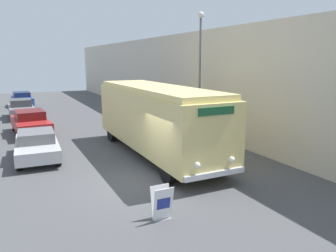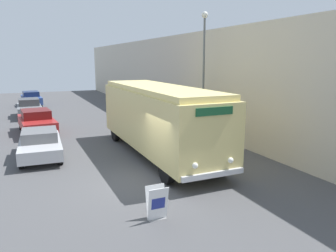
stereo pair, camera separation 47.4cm
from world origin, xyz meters
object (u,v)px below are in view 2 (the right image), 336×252
at_px(parked_car_mid, 37,121).
at_px(sign_board, 157,203).
at_px(streetlamp, 204,60).
at_px(parked_car_near, 40,144).
at_px(parked_car_far, 29,108).
at_px(parked_car_distant, 31,99).
at_px(vintage_bus, 158,117).

bearing_deg(parked_car_mid, sign_board, -83.49).
xyz_separation_m(streetlamp, parked_car_near, (-9.06, -0.13, -3.95)).
bearing_deg(parked_car_far, sign_board, -82.96).
distance_m(sign_board, parked_car_distant, 27.91).
relative_size(parked_car_far, parked_car_distant, 0.96).
relative_size(streetlamp, parked_car_mid, 1.54).
relative_size(sign_board, parked_car_far, 0.23).
distance_m(sign_board, streetlamp, 11.15).
bearing_deg(parked_car_distant, streetlamp, -68.96).
bearing_deg(parked_car_near, vintage_bus, -16.43).
bearing_deg(vintage_bus, parked_car_distant, 103.37).
bearing_deg(parked_car_distant, parked_car_mid, -93.72).
height_order(sign_board, parked_car_far, parked_car_far).
distance_m(vintage_bus, streetlamp, 5.00).
distance_m(sign_board, parked_car_far, 21.01).
bearing_deg(parked_car_far, parked_car_near, -90.30).
relative_size(vintage_bus, sign_board, 10.15).
distance_m(streetlamp, parked_car_distant, 21.82).
bearing_deg(vintage_bus, parked_car_far, 110.68).
relative_size(streetlamp, parked_car_near, 1.66).
distance_m(vintage_bus, sign_board, 6.88).
xyz_separation_m(vintage_bus, parked_car_far, (-5.51, 14.60, -1.18)).
bearing_deg(streetlamp, vintage_bus, -151.33).
xyz_separation_m(vintage_bus, parked_car_near, (-5.37, 1.89, -1.24)).
relative_size(parked_car_near, parked_car_mid, 0.93).
distance_m(vintage_bus, parked_car_mid, 9.50).
bearing_deg(parked_car_mid, parked_car_near, -95.34).
bearing_deg(sign_board, parked_car_near, 108.91).
relative_size(sign_board, streetlamp, 0.14).
distance_m(sign_board, parked_car_near, 8.56).
bearing_deg(parked_car_mid, parked_car_distant, 85.30).
bearing_deg(streetlamp, sign_board, -127.39).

